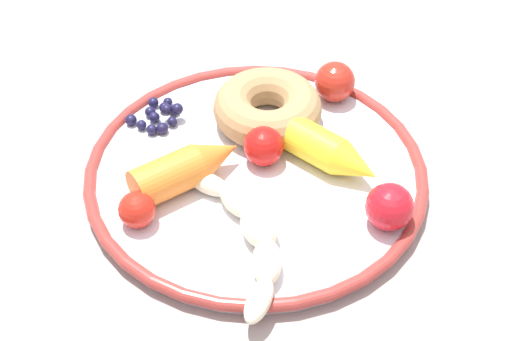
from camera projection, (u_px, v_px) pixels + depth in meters
dining_table at (289, 257)px, 0.75m from camera, size 1.25×0.93×0.70m
plate at (256, 173)px, 0.72m from camera, size 0.32×0.32×0.02m
banana at (249, 231)px, 0.65m from camera, size 0.15×0.12×0.03m
carrot_orange at (188, 168)px, 0.69m from camera, size 0.08×0.11×0.04m
carrot_yellow at (330, 152)px, 0.71m from camera, size 0.11×0.05×0.04m
donut at (267, 108)px, 0.75m from camera, size 0.15×0.15×0.04m
blueberry_pile at (159, 115)px, 0.76m from camera, size 0.05×0.05×0.02m
tomato_near at (389, 207)px, 0.65m from camera, size 0.04×0.04×0.04m
tomato_mid at (335, 82)px, 0.78m from camera, size 0.04×0.04×0.04m
tomato_far at (264, 146)px, 0.71m from camera, size 0.04×0.04×0.04m
tomato_extra at (137, 210)px, 0.66m from camera, size 0.03×0.03×0.03m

